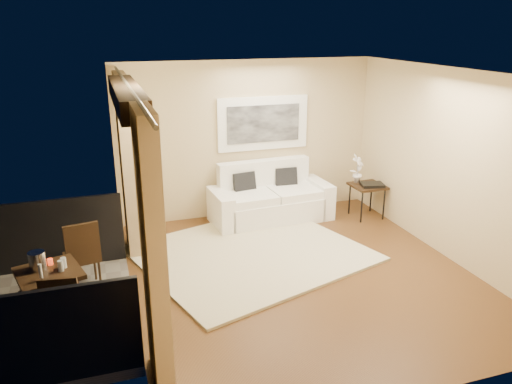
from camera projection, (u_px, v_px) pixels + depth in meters
floor at (301, 274)px, 6.83m from camera, size 5.00×5.00×0.00m
room_shell at (126, 96)px, 5.40m from camera, size 5.00×6.40×5.00m
balcony at (40, 303)px, 5.81m from camera, size 1.81×2.60×1.17m
curtains at (137, 199)px, 5.78m from camera, size 0.16×4.80×2.64m
artwork at (263, 123)px, 8.61m from camera, size 1.62×0.07×0.92m
rug at (251, 253)px, 7.41m from camera, size 3.73×3.47×0.04m
sofa at (269, 199)px, 8.68m from camera, size 2.11×1.01×0.99m
side_table at (367, 188)px, 8.70m from camera, size 0.56×0.56×0.59m
tray at (372, 185)px, 8.61m from camera, size 0.43×0.36×0.05m
orchid at (357, 169)px, 8.72m from camera, size 0.33×0.30×0.52m
bistro_table at (49, 278)px, 5.37m from camera, size 0.79×0.79×0.75m
balcony_chair_far at (82, 252)px, 6.23m from camera, size 0.48×0.49×0.96m
balcony_chair_near at (60, 316)px, 4.97m from camera, size 0.43×0.43×0.88m
ice_bucket at (37, 261)px, 5.36m from camera, size 0.18×0.18×0.20m
candle at (50, 262)px, 5.48m from camera, size 0.06×0.06×0.07m
vase at (41, 272)px, 5.13m from camera, size 0.04×0.04×0.18m
glass_a at (61, 266)px, 5.33m from camera, size 0.06×0.06×0.12m
glass_b at (64, 263)px, 5.40m from camera, size 0.06×0.06×0.12m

